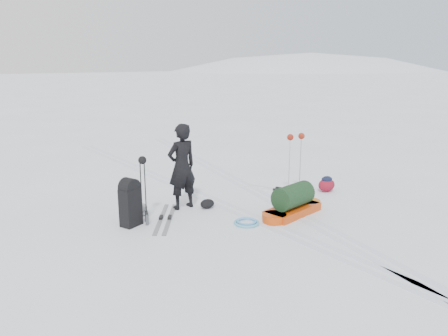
% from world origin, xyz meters
% --- Properties ---
extents(ground, '(200.00, 200.00, 0.00)m').
position_xyz_m(ground, '(0.00, 0.00, 0.00)').
color(ground, white).
rests_on(ground, ground).
extents(snow_hill_backdrop, '(359.50, 192.00, 162.45)m').
position_xyz_m(snow_hill_backdrop, '(62.69, 84.02, -69.02)').
color(snow_hill_backdrop, white).
rests_on(snow_hill_backdrop, ground).
extents(ski_tracks, '(3.38, 17.97, 0.01)m').
position_xyz_m(ski_tracks, '(0.61, 0.88, 0.00)').
color(ski_tracks, silver).
rests_on(ski_tracks, ground).
extents(skier, '(0.73, 0.52, 1.90)m').
position_xyz_m(skier, '(-0.88, 0.72, 0.95)').
color(skier, black).
rests_on(skier, ground).
extents(pulk_sled, '(1.80, 0.84, 0.66)m').
position_xyz_m(pulk_sled, '(0.88, -0.95, 0.25)').
color(pulk_sled, '#C43E0B').
rests_on(pulk_sled, ground).
extents(expedition_rucksack, '(0.85, 0.95, 0.98)m').
position_xyz_m(expedition_rucksack, '(-2.19, 0.40, 0.45)').
color(expedition_rucksack, black).
rests_on(expedition_rucksack, ground).
extents(ski_poles_black, '(0.19, 0.17, 1.35)m').
position_xyz_m(ski_poles_black, '(-1.89, 0.48, 1.11)').
color(ski_poles_black, black).
rests_on(ski_poles_black, ground).
extents(ski_poles_silver, '(0.49, 0.17, 1.53)m').
position_xyz_m(ski_poles_silver, '(1.81, 0.04, 1.28)').
color(ski_poles_silver, silver).
rests_on(ski_poles_silver, ground).
extents(touring_skis_grey, '(1.21, 1.64, 0.07)m').
position_xyz_m(touring_skis_grey, '(-1.51, 0.29, 0.01)').
color(touring_skis_grey, gray).
rests_on(touring_skis_grey, ground).
extents(touring_skis_white, '(1.03, 1.68, 0.06)m').
position_xyz_m(touring_skis_white, '(1.75, 0.57, 0.01)').
color(touring_skis_white, silver).
rests_on(touring_skis_white, ground).
extents(rope_coil, '(0.62, 0.62, 0.06)m').
position_xyz_m(rope_coil, '(-0.26, -0.85, 0.03)').
color(rope_coil, '#55AFCE').
rests_on(rope_coil, ground).
extents(small_daypack, '(0.50, 0.40, 0.39)m').
position_xyz_m(small_daypack, '(2.73, -0.16, 0.19)').
color(small_daypack, maroon).
rests_on(small_daypack, ground).
extents(thermos_pair, '(0.15, 0.26, 0.25)m').
position_xyz_m(thermos_pair, '(-1.93, 0.27, 0.12)').
color(thermos_pair, '#5A5D62').
rests_on(thermos_pair, ground).
extents(stuff_sack, '(0.34, 0.27, 0.21)m').
position_xyz_m(stuff_sack, '(-0.43, 0.40, 0.10)').
color(stuff_sack, black).
rests_on(stuff_sack, ground).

